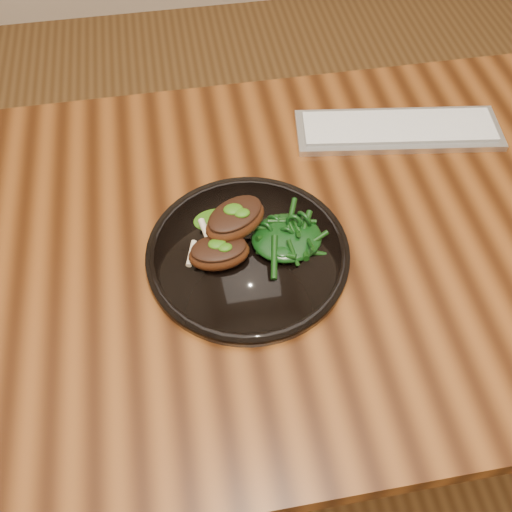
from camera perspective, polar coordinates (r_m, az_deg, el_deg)
The scene contains 7 objects.
desk at distance 0.98m, azimuth 4.57°, elevation -0.73°, with size 1.60×0.80×0.75m.
plate at distance 0.88m, azimuth -0.83°, elevation 0.25°, with size 0.31×0.31×0.02m.
lamb_chop_front at distance 0.85m, azimuth -3.75°, elevation 0.38°, with size 0.10×0.07×0.04m.
lamb_chop_back at distance 0.86m, azimuth -2.13°, elevation 3.70°, with size 0.12×0.11×0.05m.
herb_smear at distance 0.91m, azimuth -3.96°, elevation 3.63°, with size 0.07×0.05×0.00m, color #1B4B08.
greens_heap at distance 0.87m, azimuth 3.10°, elevation 2.14°, with size 0.11×0.10×0.04m.
keyboard at distance 1.11m, azimuth 14.05°, elevation 12.18°, with size 0.39×0.16×0.02m.
Camera 1 is at (-0.18, -0.55, 1.46)m, focal length 40.00 mm.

